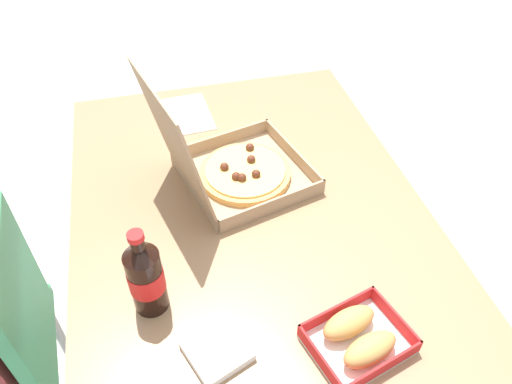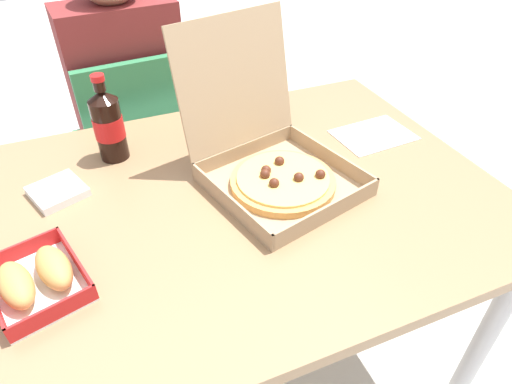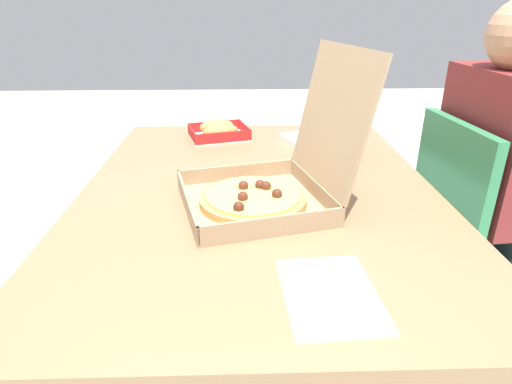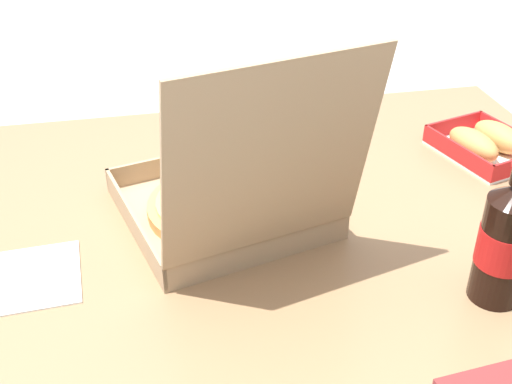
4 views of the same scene
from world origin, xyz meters
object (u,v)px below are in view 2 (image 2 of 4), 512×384
at_px(paper_menu, 374,135).
at_px(pizza_box_open, 273,162).
at_px(chair, 139,143).
at_px(diner_person, 125,85).
at_px(cola_bottle, 108,125).
at_px(napkin_pile, 58,192).
at_px(bread_side_box, 36,278).

bearing_deg(paper_menu, pizza_box_open, -170.39).
xyz_separation_m(chair, diner_person, (-0.01, 0.06, 0.21)).
relative_size(diner_person, paper_menu, 5.48).
height_order(chair, pizza_box_open, pizza_box_open).
xyz_separation_m(pizza_box_open, cola_bottle, (-0.34, 0.25, 0.04)).
bearing_deg(cola_bottle, diner_person, 78.36).
bearing_deg(paper_menu, chair, 131.30).
xyz_separation_m(paper_menu, napkin_pile, (-0.83, 0.05, 0.01)).
distance_m(diner_person, pizza_box_open, 0.76).
relative_size(chair, pizza_box_open, 1.88).
height_order(diner_person, cola_bottle, diner_person).
height_order(chair, diner_person, diner_person).
bearing_deg(pizza_box_open, napkin_pile, 164.37).
relative_size(cola_bottle, paper_menu, 1.07).
bearing_deg(napkin_pile, diner_person, 67.37).
bearing_deg(paper_menu, napkin_pile, 172.65).
height_order(pizza_box_open, bread_side_box, pizza_box_open).
distance_m(diner_person, napkin_pile, 0.63).
xyz_separation_m(bread_side_box, paper_menu, (0.88, 0.22, -0.02)).
height_order(chair, cola_bottle, cola_bottle).
relative_size(pizza_box_open, cola_bottle, 1.97).
xyz_separation_m(cola_bottle, paper_menu, (0.68, -0.17, -0.09)).
bearing_deg(diner_person, napkin_pile, -112.63).
height_order(diner_person, pizza_box_open, diner_person).
relative_size(bread_side_box, cola_bottle, 1.00).
height_order(diner_person, napkin_pile, diner_person).
bearing_deg(diner_person, bread_side_box, -108.69).
distance_m(chair, bread_side_box, 0.89).
relative_size(cola_bottle, napkin_pile, 2.04).
bearing_deg(diner_person, paper_menu, -47.57).
bearing_deg(pizza_box_open, diner_person, 108.43).
bearing_deg(bread_side_box, chair, 69.73).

